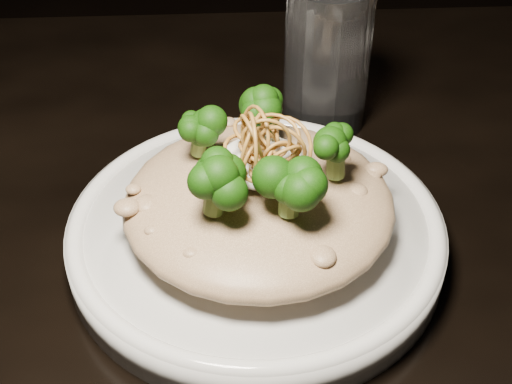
# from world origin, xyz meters

# --- Properties ---
(table) EXTENTS (1.10, 0.80, 0.75)m
(table) POSITION_xyz_m (0.00, 0.00, 0.67)
(table) COLOR black
(table) RESTS_ON ground
(plate) EXTENTS (0.27, 0.27, 0.03)m
(plate) POSITION_xyz_m (-0.09, -0.00, 0.76)
(plate) COLOR silver
(plate) RESTS_ON table
(risotto) EXTENTS (0.19, 0.19, 0.04)m
(risotto) POSITION_xyz_m (-0.09, -0.01, 0.80)
(risotto) COLOR brown
(risotto) RESTS_ON plate
(broccoli) EXTENTS (0.12, 0.12, 0.04)m
(broccoli) POSITION_xyz_m (-0.09, 0.00, 0.84)
(broccoli) COLOR black
(broccoli) RESTS_ON risotto
(cheese) EXTENTS (0.06, 0.06, 0.02)m
(cheese) POSITION_xyz_m (-0.09, 0.00, 0.83)
(cheese) COLOR white
(cheese) RESTS_ON risotto
(shallots) EXTENTS (0.05, 0.05, 0.03)m
(shallots) POSITION_xyz_m (-0.09, -0.00, 0.85)
(shallots) COLOR brown
(shallots) RESTS_ON cheese
(drinking_glass) EXTENTS (0.08, 0.08, 0.13)m
(drinking_glass) POSITION_xyz_m (-0.02, 0.17, 0.82)
(drinking_glass) COLOR silver
(drinking_glass) RESTS_ON table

